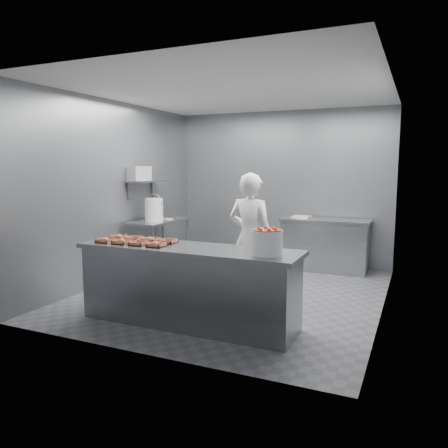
{
  "coord_description": "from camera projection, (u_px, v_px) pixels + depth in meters",
  "views": [
    {
      "loc": [
        2.36,
        -5.59,
        1.81
      ],
      "look_at": [
        -0.07,
        -0.2,
        1.02
      ],
      "focal_mm": 35.0,
      "sensor_mm": 36.0,
      "label": 1
    }
  ],
  "objects": [
    {
      "name": "tray_3",
      "position": [
        156.0,
        244.0,
        4.93
      ],
      "size": [
        0.19,
        0.18,
        0.06
      ],
      "color": "tan",
      "rests_on": "service_counter"
    },
    {
      "name": "appliance",
      "position": [
        139.0,
        174.0,
        7.07
      ],
      "size": [
        0.36,
        0.38,
        0.23
      ],
      "primitive_type": "cube",
      "rotation": [
        0.0,
        0.0,
        -0.35
      ],
      "color": "gray",
      "rests_on": "wall_shelf"
    },
    {
      "name": "wall_shelf",
      "position": [
        149.0,
        181.0,
        7.33
      ],
      "size": [
        0.35,
        0.9,
        0.03
      ],
      "primitive_type": "cube",
      "color": "slate",
      "rests_on": "wall_left"
    },
    {
      "name": "tray_0",
      "position": [
        105.0,
        240.0,
        5.22
      ],
      "size": [
        0.19,
        0.18,
        0.06
      ],
      "color": "tan",
      "rests_on": "service_counter"
    },
    {
      "name": "tray_6",
      "position": [
        151.0,
        240.0,
        5.26
      ],
      "size": [
        0.19,
        0.18,
        0.06
      ],
      "color": "tan",
      "rests_on": "service_counter"
    },
    {
      "name": "rag",
      "position": [
        168.0,
        219.0,
        7.38
      ],
      "size": [
        0.14,
        0.13,
        0.02
      ],
      "primitive_type": "cube",
      "rotation": [
        0.0,
        0.0,
        -0.18
      ],
      "color": "#CCB28C",
      "rests_on": "prep_table"
    },
    {
      "name": "back_counter",
      "position": [
        325.0,
        245.0,
        7.54
      ],
      "size": [
        1.5,
        0.6,
        0.9
      ],
      "color": "slate",
      "rests_on": "ground"
    },
    {
      "name": "floor",
      "position": [
        234.0,
        293.0,
        6.25
      ],
      "size": [
        4.5,
        4.5,
        0.0
      ],
      "primitive_type": "plane",
      "color": "#4C4C51",
      "rests_on": "ground"
    },
    {
      "name": "worker",
      "position": [
        250.0,
        238.0,
        5.79
      ],
      "size": [
        0.66,
        0.47,
        1.72
      ],
      "primitive_type": "imported",
      "rotation": [
        0.0,
        0.0,
        3.05
      ],
      "color": "white",
      "rests_on": "ground"
    },
    {
      "name": "prep_table",
      "position": [
        158.0,
        238.0,
        7.39
      ],
      "size": [
        0.6,
        1.2,
        0.9
      ],
      "color": "slate",
      "rests_on": "ground"
    },
    {
      "name": "tray_7",
      "position": [
        168.0,
        241.0,
        5.16
      ],
      "size": [
        0.19,
        0.18,
        0.04
      ],
      "color": "tan",
      "rests_on": "service_counter"
    },
    {
      "name": "wall_back",
      "position": [
        281.0,
        188.0,
        8.1
      ],
      "size": [
        4.0,
        0.04,
        2.8
      ],
      "primitive_type": "cube",
      "color": "slate",
      "rests_on": "ground"
    },
    {
      "name": "tray_5",
      "position": [
        135.0,
        238.0,
        5.35
      ],
      "size": [
        0.19,
        0.18,
        0.04
      ],
      "color": "tan",
      "rests_on": "service_counter"
    },
    {
      "name": "glaze_bucket",
      "position": [
        154.0,
        209.0,
        7.16
      ],
      "size": [
        0.31,
        0.3,
        0.46
      ],
      "color": "white",
      "rests_on": "prep_table"
    },
    {
      "name": "tray_1",
      "position": [
        122.0,
        241.0,
        5.13
      ],
      "size": [
        0.19,
        0.18,
        0.06
      ],
      "color": "tan",
      "rests_on": "service_counter"
    },
    {
      "name": "wall_left",
      "position": [
        118.0,
        192.0,
        6.88
      ],
      "size": [
        0.04,
        4.5,
        2.8
      ],
      "primitive_type": "cube",
      "color": "slate",
      "rests_on": "ground"
    },
    {
      "name": "service_counter",
      "position": [
        188.0,
        285.0,
        4.97
      ],
      "size": [
        2.6,
        0.7,
        0.9
      ],
      "color": "slate",
      "rests_on": "ground"
    },
    {
      "name": "paper_stack",
      "position": [
        302.0,
        217.0,
        7.65
      ],
      "size": [
        0.33,
        0.26,
        0.04
      ],
      "primitive_type": "cube",
      "rotation": [
        0.0,
        0.0,
        -0.15
      ],
      "color": "silver",
      "rests_on": "back_counter"
    },
    {
      "name": "strawberry_tub",
      "position": [
        267.0,
        241.0,
        4.45
      ],
      "size": [
        0.32,
        0.32,
        0.26
      ],
      "color": "white",
      "rests_on": "service_counter"
    },
    {
      "name": "ceiling",
      "position": [
        235.0,
        91.0,
        5.88
      ],
      "size": [
        4.5,
        4.5,
        0.0
      ],
      "primitive_type": "plane",
      "rotation": [
        3.14,
        0.0,
        0.0
      ],
      "color": "white",
      "rests_on": "wall_back"
    },
    {
      "name": "tray_2",
      "position": [
        139.0,
        243.0,
        5.03
      ],
      "size": [
        0.19,
        0.18,
        0.04
      ],
      "color": "tan",
      "rests_on": "service_counter"
    },
    {
      "name": "wall_right",
      "position": [
        387.0,
        200.0,
        5.25
      ],
      "size": [
        0.04,
        4.5,
        2.8
      ],
      "primitive_type": "cube",
      "color": "slate",
      "rests_on": "ground"
    },
    {
      "name": "tray_4",
      "position": [
        119.0,
        237.0,
        5.45
      ],
      "size": [
        0.19,
        0.18,
        0.06
      ],
      "color": "tan",
      "rests_on": "service_counter"
    },
    {
      "name": "bucket_lid",
      "position": [
        156.0,
        219.0,
        7.43
      ],
      "size": [
        0.34,
        0.34,
        0.02
      ],
      "primitive_type": "cylinder",
      "rotation": [
        0.0,
        0.0,
        -0.25
      ],
      "color": "white",
      "rests_on": "prep_table"
    }
  ]
}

